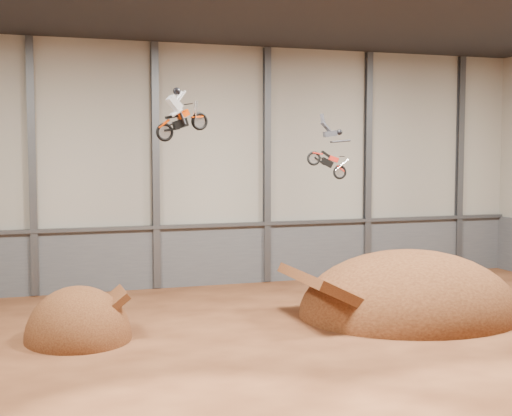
{
  "coord_description": "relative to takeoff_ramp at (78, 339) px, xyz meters",
  "views": [
    {
      "loc": [
        -10.53,
        -25.29,
        7.87
      ],
      "look_at": [
        -0.9,
        4.0,
        5.4
      ],
      "focal_mm": 50.0,
      "sensor_mm": 36.0,
      "label": 1
    }
  ],
  "objects": [
    {
      "name": "steel_column_3",
      "position": [
        11.78,
        9.85,
        7.0
      ],
      "size": [
        0.4,
        0.36,
        13.9
      ],
      "primitive_type": "cube",
      "color": "#47494F",
      "rests_on": "ground"
    },
    {
      "name": "steel_column_4",
      "position": [
        18.45,
        9.85,
        7.0
      ],
      "size": [
        0.4,
        0.36,
        13.9
      ],
      "primitive_type": "cube",
      "color": "#47494F",
      "rests_on": "ground"
    },
    {
      "name": "steel_rail",
      "position": [
        8.45,
        9.8,
        3.55
      ],
      "size": [
        39.8,
        0.35,
        0.2
      ],
      "primitive_type": "cube",
      "color": "#47494F",
      "rests_on": "lower_band_back"
    },
    {
      "name": "fmx_rider_b",
      "position": [
        11.19,
        0.09,
        8.09
      ],
      "size": [
        3.56,
        1.17,
        3.32
      ],
      "primitive_type": null,
      "rotation": [
        0.0,
        0.47,
        -0.11
      ],
      "color": "#B52117"
    },
    {
      "name": "steel_column_5",
      "position": [
        25.11,
        9.85,
        7.0
      ],
      "size": [
        0.4,
        0.36,
        13.9
      ],
      "primitive_type": "cube",
      "color": "#47494F",
      "rests_on": "ground"
    },
    {
      "name": "takeoff_ramp",
      "position": [
        0.0,
        0.0,
        0.0
      ],
      "size": [
        4.43,
        5.12,
        4.43
      ],
      "primitive_type": "ellipsoid",
      "color": "#422110",
      "rests_on": "ground"
    },
    {
      "name": "steel_column_2",
      "position": [
        5.11,
        9.85,
        7.0
      ],
      "size": [
        0.4,
        0.36,
        13.9
      ],
      "primitive_type": "cube",
      "color": "#47494F",
      "rests_on": "ground"
    },
    {
      "name": "landing_ramp",
      "position": [
        15.51,
        -0.4,
        0.0
      ],
      "size": [
        10.82,
        9.57,
        6.24
      ],
      "primitive_type": "ellipsoid",
      "color": "#422110",
      "rests_on": "ground"
    },
    {
      "name": "back_wall",
      "position": [
        8.45,
        10.05,
        7.0
      ],
      "size": [
        40.0,
        0.1,
        14.0
      ],
      "primitive_type": "cube",
      "color": "#9F9A8D",
      "rests_on": "ground"
    },
    {
      "name": "fmx_rider_a",
      "position": [
        4.21,
        -1.91,
        9.55
      ],
      "size": [
        2.95,
        1.45,
        2.68
      ],
      "primitive_type": null,
      "rotation": [
        0.0,
        -0.3,
        0.21
      ],
      "color": "#E13C02"
    },
    {
      "name": "steel_column_1",
      "position": [
        -1.55,
        9.85,
        7.0
      ],
      "size": [
        0.4,
        0.36,
        13.9
      ],
      "primitive_type": "cube",
      "color": "#47494F",
      "rests_on": "ground"
    },
    {
      "name": "lower_band_back",
      "position": [
        8.45,
        9.95,
        1.75
      ],
      "size": [
        39.8,
        0.18,
        3.5
      ],
      "primitive_type": "cube",
      "color": "#53555A",
      "rests_on": "ground"
    },
    {
      "name": "floor",
      "position": [
        8.45,
        -4.95,
        0.0
      ],
      "size": [
        40.0,
        40.0,
        0.0
      ],
      "primitive_type": "plane",
      "color": "#4C2614",
      "rests_on": "ground"
    }
  ]
}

